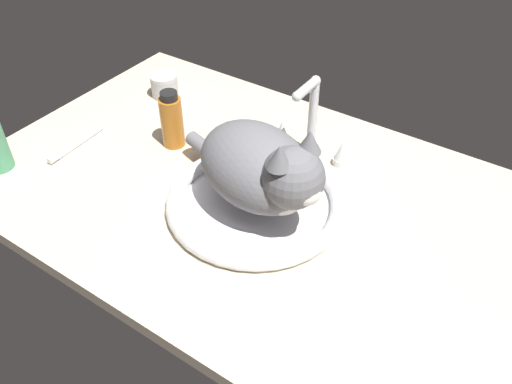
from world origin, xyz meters
The scene contains 7 objects.
countertop centered at (0.00, 0.00, 1.50)cm, with size 119.50×75.42×3.00cm, color beige.
sink_basin centered at (3.38, -3.70, 4.40)cm, with size 36.32×36.32×3.13cm.
faucet centered at (3.38, 17.70, 10.52)cm, with size 18.48×10.69×19.68cm.
cat centered at (5.50, -4.35, 14.21)cm, with size 38.55×25.04×19.39cm.
metal_jar centered at (-41.29, 19.51, 5.97)cm, with size 7.26×7.26×5.91cm.
amber_bottle centered at (-24.78, 3.88, 9.53)cm, with size 5.17×5.17×13.78cm.
toothbrush centered at (-42.90, -10.09, 3.63)cm, with size 1.89×16.71×1.70cm.
Camera 1 is at (47.47, -69.35, 75.35)cm, focal length 36.98 mm.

